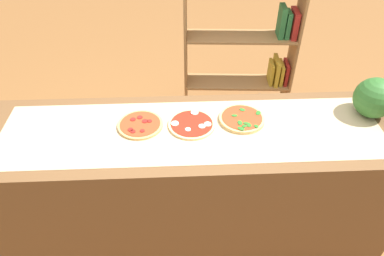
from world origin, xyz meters
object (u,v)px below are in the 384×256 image
(pizza_mozzarella_1, at_px, (192,124))
(watermelon, at_px, (375,98))
(pizza_spinach_2, at_px, (242,119))
(pizza_pepperoni_0, at_px, (140,125))
(bookshelf, at_px, (252,66))

(pizza_mozzarella_1, bearing_deg, watermelon, 3.19)
(pizza_mozzarella_1, xyz_separation_m, pizza_spinach_2, (0.31, 0.03, 0.00))
(watermelon, bearing_deg, pizza_spinach_2, -178.09)
(pizza_pepperoni_0, distance_m, pizza_spinach_2, 0.61)
(pizza_mozzarella_1, relative_size, watermelon, 1.13)
(pizza_mozzarella_1, height_order, bookshelf, bookshelf)
(pizza_mozzarella_1, bearing_deg, bookshelf, 62.47)
(pizza_spinach_2, bearing_deg, watermelon, 1.91)
(pizza_mozzarella_1, bearing_deg, pizza_spinach_2, 6.48)
(bookshelf, bearing_deg, pizza_spinach_2, -104.37)
(watermelon, bearing_deg, pizza_mozzarella_1, -176.81)
(pizza_pepperoni_0, distance_m, bookshelf, 1.45)
(pizza_mozzarella_1, xyz_separation_m, watermelon, (1.10, 0.06, 0.11))
(pizza_pepperoni_0, relative_size, pizza_mozzarella_1, 0.97)
(watermelon, distance_m, bookshelf, 1.24)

